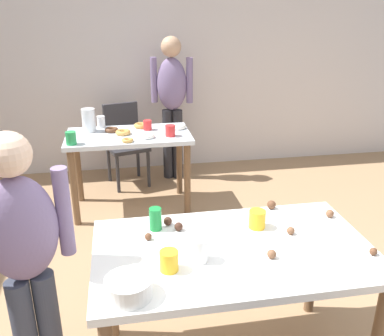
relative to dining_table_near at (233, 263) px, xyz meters
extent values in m
cube|color=silver|center=(0.01, 3.16, 0.64)|extent=(6.40, 0.10, 2.60)
cube|color=white|center=(0.00, 0.00, 0.07)|extent=(1.37, 0.79, 0.04)
cylinder|color=brown|center=(-0.63, 0.34, -0.30)|extent=(0.06, 0.06, 0.71)
cylinder|color=brown|center=(0.63, 0.34, -0.30)|extent=(0.06, 0.06, 0.71)
cube|color=silver|center=(-0.44, 2.03, 0.07)|extent=(1.13, 0.62, 0.04)
cylinder|color=brown|center=(-0.95, 1.78, -0.30)|extent=(0.06, 0.06, 0.71)
cylinder|color=brown|center=(0.06, 1.78, -0.30)|extent=(0.06, 0.06, 0.71)
cylinder|color=brown|center=(-0.95, 2.28, -0.30)|extent=(0.06, 0.06, 0.71)
cylinder|color=brown|center=(0.06, 2.28, -0.30)|extent=(0.06, 0.06, 0.71)
cube|color=#2D2D33|center=(-0.45, 2.62, -0.23)|extent=(0.50, 0.50, 0.04)
cube|color=#2D2D33|center=(-0.50, 2.79, 0.00)|extent=(0.38, 0.14, 0.42)
cylinder|color=#2D2D33|center=(-0.24, 2.50, -0.45)|extent=(0.04, 0.04, 0.41)
cylinder|color=#2D2D33|center=(-0.57, 2.41, -0.45)|extent=(0.04, 0.04, 0.41)
cylinder|color=#2D2D33|center=(-0.33, 2.83, -0.45)|extent=(0.04, 0.04, 0.41)
cylinder|color=#2D2D33|center=(-0.66, 2.73, -0.45)|extent=(0.04, 0.04, 0.41)
cylinder|color=#383D4C|center=(-0.91, 0.00, -0.31)|extent=(0.11, 0.11, 0.71)
ellipsoid|color=slate|center=(-0.97, -0.02, 0.30)|extent=(0.37, 0.30, 0.50)
sphere|color=beige|center=(-0.97, -0.02, 0.65)|extent=(0.19, 0.19, 0.19)
cylinder|color=slate|center=(-0.79, 0.05, 0.34)|extent=(0.09, 0.09, 0.43)
cylinder|color=#28282D|center=(0.11, 2.71, -0.27)|extent=(0.11, 0.11, 0.79)
cylinder|color=#28282D|center=(0.00, 2.74, -0.27)|extent=(0.11, 0.11, 0.79)
ellipsoid|color=slate|center=(0.06, 2.72, 0.41)|extent=(0.36, 0.27, 0.56)
sphere|color=tan|center=(0.06, 2.72, 0.79)|extent=(0.21, 0.21, 0.21)
cylinder|color=slate|center=(0.24, 2.68, 0.45)|extent=(0.08, 0.08, 0.47)
cylinder|color=slate|center=(-0.13, 2.77, 0.45)|extent=(0.08, 0.08, 0.47)
cylinder|color=white|center=(-0.52, -0.28, 0.13)|extent=(0.20, 0.20, 0.08)
cylinder|color=#198438|center=(-0.36, 0.25, 0.15)|extent=(0.07, 0.07, 0.12)
cube|color=silver|center=(0.21, 0.02, 0.09)|extent=(0.17, 0.02, 0.01)
cylinder|color=yellow|center=(-0.34, -0.13, 0.14)|extent=(0.08, 0.08, 0.10)
cylinder|color=white|center=(-0.18, -0.08, 0.15)|extent=(0.08, 0.08, 0.12)
cylinder|color=yellow|center=(0.18, 0.17, 0.14)|extent=(0.09, 0.09, 0.10)
sphere|color=brown|center=(-0.41, 0.15, 0.11)|extent=(0.04, 0.04, 0.04)
sphere|color=#3D2319|center=(-0.24, 0.21, 0.11)|extent=(0.05, 0.05, 0.05)
sphere|color=#3D2319|center=(-0.29, 0.28, 0.11)|extent=(0.05, 0.05, 0.05)
sphere|color=brown|center=(0.15, -0.12, 0.11)|extent=(0.04, 0.04, 0.04)
sphere|color=brown|center=(0.64, -0.18, 0.11)|extent=(0.04, 0.04, 0.04)
sphere|color=brown|center=(0.33, 0.07, 0.11)|extent=(0.04, 0.04, 0.04)
sphere|color=brown|center=(0.61, 0.21, 0.11)|extent=(0.05, 0.05, 0.05)
sphere|color=brown|center=(0.33, 0.37, 0.12)|extent=(0.05, 0.05, 0.05)
cylinder|color=white|center=(-0.80, 2.18, 0.20)|extent=(0.12, 0.12, 0.21)
cylinder|color=red|center=(-0.07, 1.90, 0.14)|extent=(0.09, 0.09, 0.10)
cylinder|color=green|center=(-0.93, 1.80, 0.15)|extent=(0.09, 0.09, 0.11)
cylinder|color=red|center=(-0.26, 2.13, 0.14)|extent=(0.08, 0.08, 0.09)
cylinder|color=white|center=(-0.69, 2.29, 0.15)|extent=(0.08, 0.08, 0.11)
torus|color=white|center=(-0.27, 1.88, 0.11)|extent=(0.12, 0.12, 0.04)
torus|color=brown|center=(-0.59, 2.13, 0.11)|extent=(0.13, 0.13, 0.04)
torus|color=gold|center=(-0.49, 2.02, 0.11)|extent=(0.14, 0.14, 0.04)
torus|color=gold|center=(-0.46, 1.79, 0.11)|extent=(0.10, 0.10, 0.03)
torus|color=gold|center=(-0.31, 2.22, 0.11)|extent=(0.14, 0.14, 0.04)
torus|color=white|center=(0.04, 2.12, 0.11)|extent=(0.14, 0.14, 0.04)
camera|label=1|loc=(-0.51, -1.72, 1.22)|focal=39.35mm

